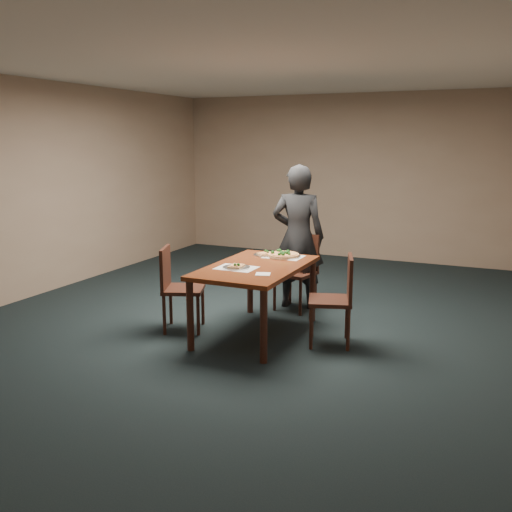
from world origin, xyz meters
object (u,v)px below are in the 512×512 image
at_px(slice_plate_far, 266,254).
at_px(pizza_pan, 283,255).
at_px(slice_plate_near, 236,267).
at_px(dining_table, 256,274).
at_px(chair_right, 338,295).
at_px(diner, 298,237).
at_px(chair_left, 176,283).
at_px(chair_far, 299,267).

bearing_deg(slice_plate_far, pizza_pan, -0.81).
height_order(pizza_pan, slice_plate_near, pizza_pan).
distance_m(dining_table, slice_plate_far, 0.55).
height_order(dining_table, slice_plate_near, slice_plate_near).
xyz_separation_m(chair_right, diner, (-0.83, 1.08, 0.36)).
relative_size(chair_right, slice_plate_far, 3.25).
bearing_deg(dining_table, diner, 88.12).
xyz_separation_m(chair_left, pizza_pan, (0.95, 0.73, 0.26)).
bearing_deg(chair_far, chair_left, -114.79).
bearing_deg(chair_left, chair_right, -102.60).
bearing_deg(pizza_pan, chair_far, 92.68).
height_order(slice_plate_near, slice_plate_far, slice_plate_near).
distance_m(chair_left, slice_plate_far, 1.07).
distance_m(dining_table, chair_right, 0.88).
relative_size(chair_left, pizza_pan, 2.39).
height_order(chair_far, pizza_pan, chair_far).
height_order(dining_table, slice_plate_far, slice_plate_far).
distance_m(chair_far, diner, 0.36).
height_order(dining_table, diner, diner).
xyz_separation_m(dining_table, chair_far, (0.07, 1.10, -0.14)).
bearing_deg(slice_plate_far, slice_plate_near, -90.92).
height_order(chair_left, diner, diner).
distance_m(pizza_pan, slice_plate_far, 0.22).
distance_m(chair_far, chair_right, 1.30).
xyz_separation_m(chair_right, slice_plate_far, (-0.98, 0.46, 0.25)).
height_order(dining_table, chair_left, chair_left).
relative_size(pizza_pan, slice_plate_far, 1.36).
height_order(pizza_pan, slice_plate_far, pizza_pan).
xyz_separation_m(dining_table, chair_right, (0.87, 0.07, -0.14)).
bearing_deg(diner, pizza_pan, 85.85).
relative_size(dining_table, chair_left, 1.65).
xyz_separation_m(chair_right, slice_plate_near, (-1.00, -0.27, 0.25)).
xyz_separation_m(chair_far, chair_right, (0.80, -1.03, 0.00)).
relative_size(chair_far, pizza_pan, 2.39).
height_order(diner, pizza_pan, diner).
height_order(diner, slice_plate_far, diner).
bearing_deg(chair_right, chair_far, -159.89).
height_order(chair_right, slice_plate_near, chair_right).
xyz_separation_m(chair_far, diner, (-0.03, 0.05, 0.36)).
bearing_deg(pizza_pan, slice_plate_near, -107.51).
distance_m(chair_far, slice_plate_near, 1.33).
distance_m(dining_table, chair_left, 0.89).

